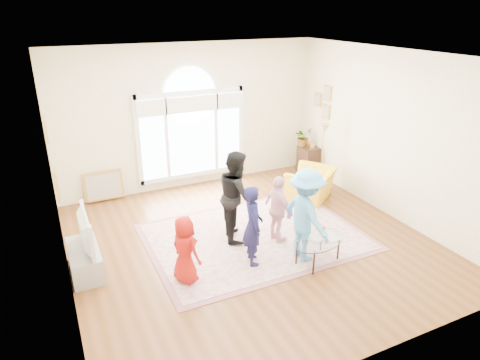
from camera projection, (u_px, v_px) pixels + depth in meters
name	position (u px, v px, depth m)	size (l,w,h in m)	color
ground	(250.00, 242.00, 7.60)	(6.00, 6.00, 0.00)	#593514
room_shell	(193.00, 120.00, 9.38)	(6.00, 6.00, 6.00)	#F5E8BF
area_rug	(255.00, 237.00, 7.76)	(3.60, 2.60, 0.02)	beige
rug_border	(255.00, 237.00, 7.76)	(3.80, 2.80, 0.01)	#8F585C
tv_console	(85.00, 260.00, 6.68)	(0.45, 1.00, 0.42)	#9A9DA2
television	(81.00, 232.00, 6.49)	(0.17, 1.04, 0.60)	black
coffee_table	(318.00, 241.00, 6.86)	(1.11, 0.87, 0.54)	silver
armchair	(311.00, 184.00, 9.21)	(1.02, 0.89, 0.66)	gold
side_cabinet	(309.00, 161.00, 10.53)	(0.40, 0.50, 0.70)	black
floor_lamp	(324.00, 134.00, 9.42)	(0.30, 0.30, 1.51)	black
plant_pedestal	(302.00, 159.00, 10.64)	(0.20, 0.20, 0.70)	white
potted_plant	(303.00, 137.00, 10.42)	(0.42, 0.37, 0.47)	#33722D
leaning_picture	(106.00, 201.00, 9.21)	(0.80, 0.05, 0.62)	tan
child_red	(185.00, 250.00, 6.32)	(0.52, 0.34, 1.07)	#A2150E
child_navy	(253.00, 225.00, 6.74)	(0.49, 0.32, 1.33)	#15153E
child_black	(237.00, 196.00, 7.45)	(0.79, 0.61, 1.62)	black
child_pink	(278.00, 209.00, 7.40)	(0.71, 0.30, 1.22)	#F5B4BC
child_blue	(306.00, 215.00, 6.83)	(1.00, 0.58, 1.55)	#51A2E1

